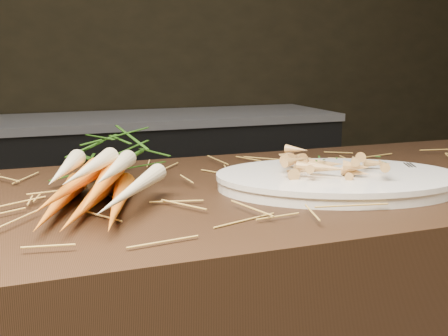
% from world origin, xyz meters
% --- Properties ---
extents(back_counter, '(1.82, 0.62, 0.84)m').
position_xyz_m(back_counter, '(0.30, 2.18, 0.42)').
color(back_counter, black).
rests_on(back_counter, ground).
extents(straw_bedding, '(1.40, 0.60, 0.02)m').
position_xyz_m(straw_bedding, '(0.00, 0.30, 0.91)').
color(straw_bedding, '#B08E32').
rests_on(straw_bedding, main_counter).
extents(root_veg_bunch, '(0.34, 0.58, 0.10)m').
position_xyz_m(root_veg_bunch, '(-0.29, 0.35, 0.95)').
color(root_veg_bunch, '#C25D15').
rests_on(root_veg_bunch, main_counter).
extents(serving_platter, '(0.55, 0.45, 0.03)m').
position_xyz_m(serving_platter, '(0.14, 0.22, 0.91)').
color(serving_platter, white).
rests_on(serving_platter, main_counter).
extents(roasted_veg_heap, '(0.27, 0.23, 0.05)m').
position_xyz_m(roasted_veg_heap, '(0.14, 0.22, 0.95)').
color(roasted_veg_heap, '#A4763B').
rests_on(roasted_veg_heap, serving_platter).
extents(serving_fork, '(0.09, 0.17, 0.00)m').
position_xyz_m(serving_fork, '(0.29, 0.15, 0.93)').
color(serving_fork, silver).
rests_on(serving_fork, serving_platter).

